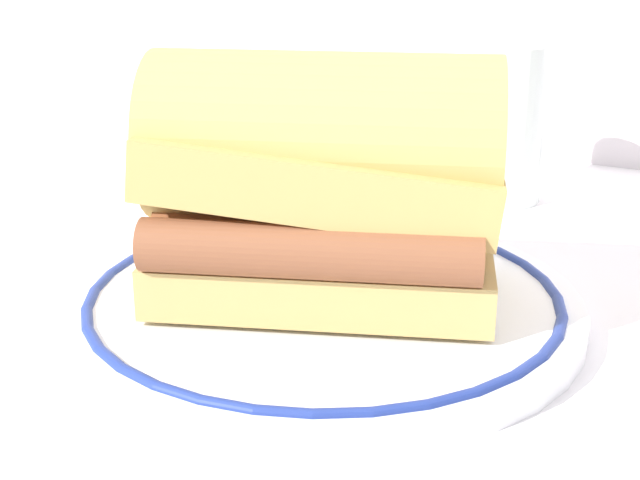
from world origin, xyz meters
The scene contains 5 objects.
ground_plane centered at (0.00, 0.00, 0.00)m, with size 1.50×1.50×0.00m, color white.
plate centered at (0.01, 0.00, 0.01)m, with size 0.28×0.28×0.01m.
sausage_sandwich centered at (0.01, 0.00, 0.08)m, with size 0.20×0.15×0.13m.
drinking_glass centered at (0.04, 0.25, 0.05)m, with size 0.06×0.06×0.11m.
butter_knife centered at (-0.12, 0.21, 0.00)m, with size 0.08×0.12×0.01m.
Camera 1 is at (0.20, -0.41, 0.21)m, focal length 52.13 mm.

